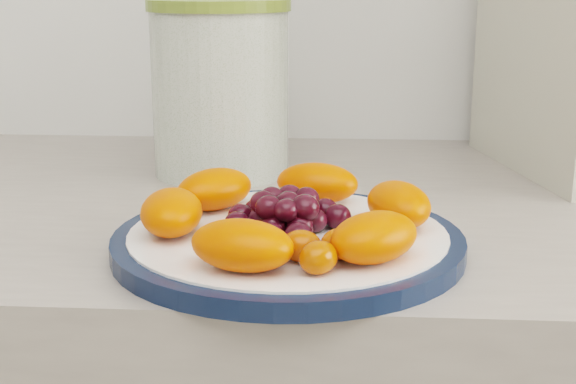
{
  "coord_description": "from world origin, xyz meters",
  "views": [
    {
      "loc": [
        -0.08,
        0.41,
        1.11
      ],
      "look_at": [
        -0.12,
        1.02,
        0.95
      ],
      "focal_mm": 50.0,
      "sensor_mm": 36.0,
      "label": 1
    }
  ],
  "objects": [
    {
      "name": "plate_rim",
      "position": [
        -0.12,
        1.02,
        0.91
      ],
      "size": [
        0.28,
        0.28,
        0.01
      ],
      "primitive_type": "cylinder",
      "color": "#0C1932",
      "rests_on": "counter"
    },
    {
      "name": "plate_face",
      "position": [
        -0.12,
        1.02,
        0.91
      ],
      "size": [
        0.26,
        0.26,
        0.02
      ],
      "primitive_type": "cylinder",
      "color": "white",
      "rests_on": "counter"
    },
    {
      "name": "canister",
      "position": [
        -0.21,
        1.29,
        0.99
      ],
      "size": [
        0.19,
        0.19,
        0.18
      ],
      "primitive_type": "cylinder",
      "rotation": [
        0.0,
        0.0,
        0.34
      ],
      "color": "#3C571D",
      "rests_on": "counter"
    },
    {
      "name": "canister_lid",
      "position": [
        -0.21,
        1.29,
        1.09
      ],
      "size": [
        0.2,
        0.2,
        0.01
      ],
      "primitive_type": "cylinder",
      "rotation": [
        0.0,
        0.0,
        0.34
      ],
      "color": "olive",
      "rests_on": "canister"
    },
    {
      "name": "fruit_plate",
      "position": [
        -0.12,
        1.02,
        0.93
      ],
      "size": [
        0.24,
        0.25,
        0.04
      ],
      "color": "#EE3900",
      "rests_on": "plate_face"
    }
  ]
}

